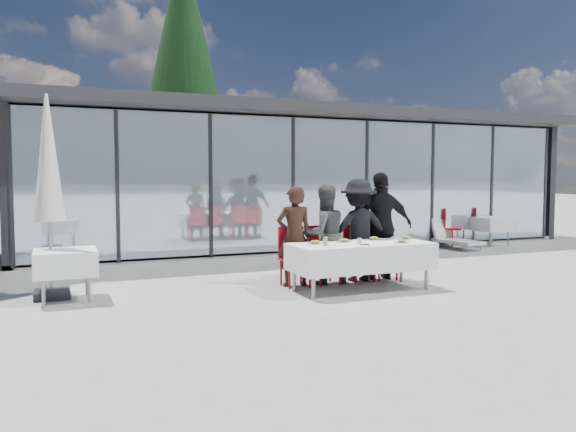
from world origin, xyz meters
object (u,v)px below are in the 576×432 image
Objects in this scene: plate_d at (406,238)px; spare_table_right at (491,224)px; diner_chair_d at (380,248)px; market_umbrella at (48,169)px; diner_b at (324,235)px; spare_table_left at (66,263)px; folded_eyeglasses at (365,245)px; spare_chair_a at (450,225)px; dining_table at (361,256)px; spare_chair_b at (472,224)px; diner_chair_b at (323,252)px; diner_a at (294,236)px; lounger at (453,238)px; plate_c at (374,239)px; diner_d at (382,226)px; juice_bottle at (325,241)px; diner_c at (359,230)px; diner_chair_c at (357,250)px; diner_chair_a at (293,253)px; conifer_tree at (184,63)px; plate_a at (315,243)px; plate_extra at (402,241)px; plate_b at (344,241)px.

plate_d is 6.39m from spare_table_right.
diner_chair_d is 0.33× the size of market_umbrella.
diner_b is 1.93× the size of spare_table_left.
folded_eyeglasses is 0.14× the size of spare_chair_a.
dining_table is 7.32m from spare_chair_b.
spare_table_left is (-4.04, 0.23, 0.02)m from diner_chair_b.
diner_a reaches higher than lounger.
spare_table_right is at bearing 25.45° from diner_chair_b.
diner_chair_b is at bearing -154.55° from spare_table_right.
diner_d is at bearing 47.29° from plate_c.
diner_a is 0.88× the size of diner_d.
diner_c is at bearing 37.71° from juice_bottle.
diner_chair_d is 1.13× the size of spare_table_right.
diner_b is 0.72m from diner_chair_c.
spare_table_left is at bearing -52.60° from market_umbrella.
diner_chair_a reaches higher than lounger.
diner_b is 0.16× the size of conifer_tree.
folded_eyeglasses is at bearing -142.82° from spare_chair_b.
diner_c reaches higher than diner_chair_b.
juice_bottle is at bearing 107.84° from diner_a.
diner_a is 11.75× the size of folded_eyeglasses.
juice_bottle is at bearing -16.39° from spare_table_left.
plate_a is at bearing 170.91° from dining_table.
spare_chair_b is at bearing 36.28° from plate_c.
plate_c is 0.67m from folded_eyeglasses.
plate_c is 4.78m from spare_table_left.
spare_chair_a reaches higher than plate_d.
plate_c is (1.22, -0.52, 0.24)m from diner_chair_a.
diner_a is 6.72× the size of plate_c.
diner_a is at bearing -156.03° from spare_table_right.
market_umbrella is (-3.69, 0.49, 1.37)m from diner_chair_a.
spare_chair_a is at bearing 39.80° from plate_c.
dining_table is 1.14m from diner_a.
diner_d reaches higher than spare_chair_b.
plate_a is at bearing 33.43° from diner_d.
diner_a is 1.69× the size of diner_chair_a.
diner_d reaches higher than diner_chair_d.
dining_table is at bearing -90.35° from conifer_tree.
plate_a and plate_extra have the same top height.
dining_table is 1.11m from diner_chair_d.
plate_d is 5.34m from spare_table_left.
plate_a is 6.65m from lounger.
diner_b is 0.89m from juice_bottle.
diner_c is at bearing 42.94° from plate_b.
plate_b is (0.53, 0.05, 0.00)m from plate_a.
spare_chair_a is at bearing 39.23° from dining_table.
diner_a is 6.72× the size of plate_d.
spare_table_left is at bearing 163.75° from folded_eyeglasses.
plate_d is (0.93, 0.14, 0.24)m from dining_table.
diner_chair_d is 6.96× the size of folded_eyeglasses.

